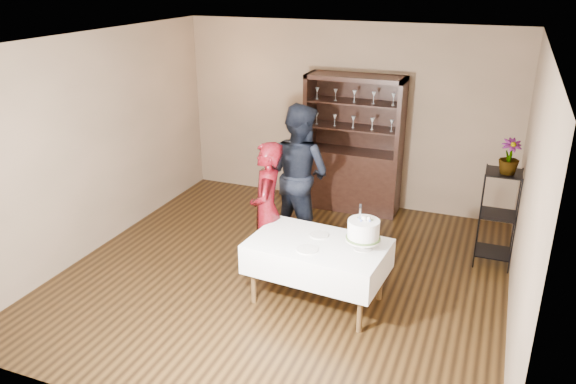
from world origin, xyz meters
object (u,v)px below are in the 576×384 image
plant_etagere (498,214)px  man (299,174)px  cake_table (318,257)px  china_hutch (352,166)px  cake (363,231)px  woman (267,210)px  potted_plant (510,157)px

plant_etagere → man: 2.48m
cake_table → china_hutch: bearing=97.6°
cake → man: bearing=131.8°
plant_etagere → cake_table: (-1.73, -1.59, -0.11)m
woman → potted_plant: (2.51, 1.17, 0.59)m
plant_etagere → woman: bearing=-154.0°
potted_plant → man: bearing=-175.9°
china_hutch → potted_plant: 2.49m
man → plant_etagere: bearing=-155.3°
potted_plant → cake: bearing=-130.4°
cake → cake_table: bearing=-175.7°
woman → man: 0.99m
china_hutch → plant_etagere: china_hutch is taller
cake_table → potted_plant: size_ratio=3.65×
cake_table → plant_etagere: bearing=42.6°
man → potted_plant: size_ratio=4.50×
man → cake: man is taller
woman → potted_plant: woman is taller
cake_table → woman: woman is taller
potted_plant → china_hutch: bearing=152.6°
potted_plant → plant_etagere: bearing=123.8°
china_hutch → man: china_hutch is taller
man → potted_plant: (2.48, 0.18, 0.47)m
plant_etagere → cake: (-1.26, -1.56, 0.26)m
china_hutch → potted_plant: china_hutch is taller
china_hutch → cake_table: bearing=-82.4°
cake_table → man: (-0.72, 1.37, 0.38)m
woman → cake: size_ratio=3.23×
cake → potted_plant: bearing=49.6°
cake → plant_etagere: bearing=51.0°
china_hutch → woman: bearing=-100.0°
china_hutch → cake_table: size_ratio=1.34×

